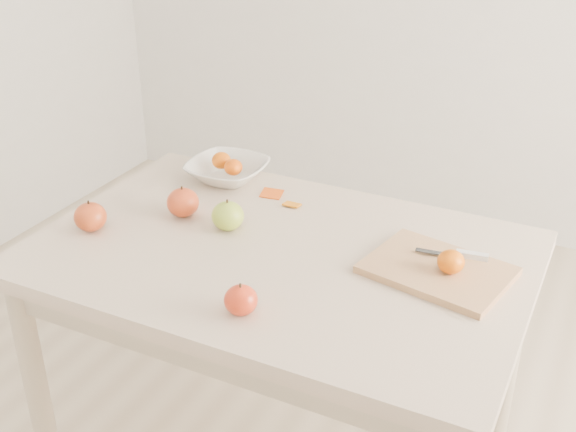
% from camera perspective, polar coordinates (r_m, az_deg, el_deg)
% --- Properties ---
extents(table, '(1.20, 0.80, 0.75)m').
position_cam_1_polar(table, '(1.82, -0.70, -5.38)').
color(table, beige).
rests_on(table, ground).
extents(cutting_board, '(0.35, 0.29, 0.02)m').
position_cam_1_polar(cutting_board, '(1.70, 11.74, -4.21)').
color(cutting_board, tan).
rests_on(cutting_board, table).
extents(board_tangerine, '(0.06, 0.06, 0.05)m').
position_cam_1_polar(board_tangerine, '(1.67, 12.75, -3.54)').
color(board_tangerine, '#DD5E07').
rests_on(board_tangerine, cutting_board).
extents(fruit_bowl, '(0.23, 0.23, 0.06)m').
position_cam_1_polar(fruit_bowl, '(2.13, -4.82, 3.57)').
color(fruit_bowl, white).
rests_on(fruit_bowl, table).
extents(bowl_tangerine_near, '(0.06, 0.06, 0.05)m').
position_cam_1_polar(bowl_tangerine_near, '(2.14, -5.29, 4.40)').
color(bowl_tangerine_near, '#E05707').
rests_on(bowl_tangerine_near, fruit_bowl).
extents(bowl_tangerine_far, '(0.05, 0.05, 0.05)m').
position_cam_1_polar(bowl_tangerine_far, '(2.10, -4.35, 3.87)').
color(bowl_tangerine_far, '#DE5407').
rests_on(bowl_tangerine_far, fruit_bowl).
extents(orange_peel_a, '(0.07, 0.05, 0.01)m').
position_cam_1_polar(orange_peel_a, '(2.04, -1.30, 1.67)').
color(orange_peel_a, '#D14C0E').
rests_on(orange_peel_a, table).
extents(orange_peel_b, '(0.05, 0.04, 0.01)m').
position_cam_1_polar(orange_peel_b, '(1.98, 0.31, 0.86)').
color(orange_peel_b, orange).
rests_on(orange_peel_b, table).
extents(paring_knife, '(0.17, 0.05, 0.01)m').
position_cam_1_polar(paring_knife, '(1.75, 13.88, -3.00)').
color(paring_knife, white).
rests_on(paring_knife, cutting_board).
extents(apple_green, '(0.08, 0.08, 0.08)m').
position_cam_1_polar(apple_green, '(1.85, -4.78, 0.01)').
color(apple_green, '#6F9E1E').
rests_on(apple_green, table).
extents(apple_red_c, '(0.07, 0.07, 0.07)m').
position_cam_1_polar(apple_red_c, '(1.53, -3.75, -6.64)').
color(apple_red_c, '#A3030A').
rests_on(apple_red_c, table).
extents(apple_red_b, '(0.09, 0.09, 0.08)m').
position_cam_1_polar(apple_red_b, '(1.93, -8.31, 1.07)').
color(apple_red_b, '#8C0802').
rests_on(apple_red_b, table).
extents(apple_red_d, '(0.08, 0.08, 0.08)m').
position_cam_1_polar(apple_red_d, '(1.91, -15.35, -0.06)').
color(apple_red_d, maroon).
rests_on(apple_red_d, table).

